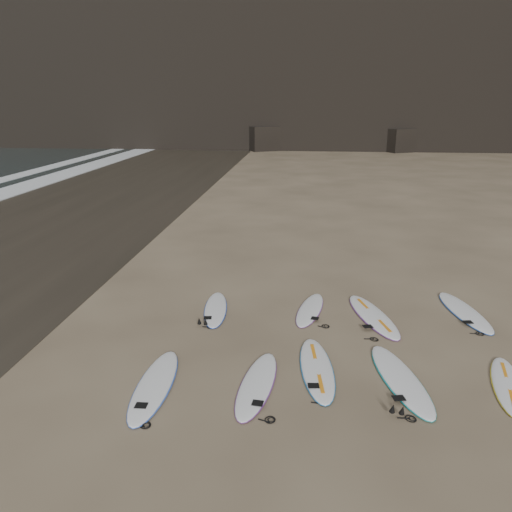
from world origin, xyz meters
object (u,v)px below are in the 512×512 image
Objects in this scene: surfboard_0 at (155,385)px; surfboard_7 at (373,316)px; surfboard_5 at (216,309)px; surfboard_1 at (257,384)px; surfboard_6 at (310,309)px; surfboard_2 at (317,368)px; surfboard_4 at (508,385)px; surfboard_3 at (401,379)px; surfboard_8 at (465,311)px.

surfboard_0 is 0.96× the size of surfboard_7.
surfboard_0 reaches higher than surfboard_5.
surfboard_6 is at bearing 81.19° from surfboard_1.
surfboard_6 is (2.44, 0.22, -0.00)m from surfboard_5.
surfboard_2 is (3.10, 0.93, -0.00)m from surfboard_0.
surfboard_6 is at bearing 151.79° from surfboard_4.
surfboard_0 is 5.82m from surfboard_7.
surfboard_1 is 4.80m from surfboard_4.
surfboard_3 is at bearing 16.10° from surfboard_1.
surfboard_5 is at bearing 80.75° from surfboard_0.
surfboard_8 is (6.39, 0.46, 0.01)m from surfboard_5.
surfboard_1 is 0.95× the size of surfboard_2.
surfboard_5 is (-6.20, 2.99, 0.00)m from surfboard_4.
surfboard_1 reaches higher than surfboard_4.
surfboard_5 reaches higher than surfboard_6.
surfboard_2 is at bearing 37.93° from surfboard_1.
surfboard_2 is 1.64m from surfboard_3.
surfboard_3 is (1.62, -0.24, 0.00)m from surfboard_2.
surfboard_1 reaches higher than surfboard_5.
surfboard_2 is 0.95× the size of surfboard_3.
surfboard_8 is at bearing 34.27° from surfboard_2.
surfboard_1 is at bearing 5.51° from surfboard_0.
surfboard_3 is 5.16m from surfboard_5.
surfboard_3 reaches higher than surfboard_1.
surfboard_6 is at bearing 106.22° from surfboard_3.
surfboard_5 is at bearing 127.31° from surfboard_2.
surfboard_6 is 0.85× the size of surfboard_8.
surfboard_0 reaches higher than surfboard_2.
surfboard_6 is 0.82× the size of surfboard_7.
surfboard_3 is 1.21× the size of surfboard_6.
surfboard_7 is (1.58, -0.26, 0.01)m from surfboard_6.
surfboard_5 is at bearing -163.72° from surfboard_6.
surfboard_4 is (2.00, -0.01, -0.01)m from surfboard_3.
surfboard_3 is 4.09m from surfboard_8.
surfboard_8 reaches higher than surfboard_6.
surfboard_8 is (3.95, 0.24, 0.01)m from surfboard_6.
surfboard_6 is at bearing 51.52° from surfboard_0.
surfboard_8 is (3.81, 3.21, 0.00)m from surfboard_2.
surfboard_1 is at bearing -162.24° from surfboard_4.
surfboard_2 reaches higher than surfboard_4.
surfboard_8 is at bearing 29.69° from surfboard_0.
surfboard_8 reaches higher than surfboard_4.
surfboard_2 is (1.15, 0.70, 0.00)m from surfboard_1.
surfboard_2 is 4.98m from surfboard_8.
surfboard_7 is at bearing 37.47° from surfboard_0.
surfboard_0 is 0.97× the size of surfboard_3.
surfboard_3 is 2.00m from surfboard_4.
surfboard_1 is 3.73m from surfboard_5.
surfboard_0 is 6.75m from surfboard_4.
surfboard_7 is (2.59, 3.41, 0.01)m from surfboard_1.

